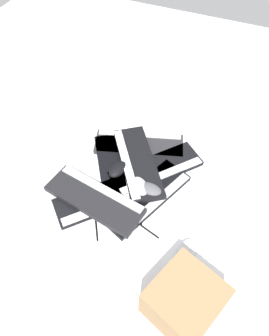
% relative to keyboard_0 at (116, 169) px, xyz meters
% --- Properties ---
extents(ground_plane, '(3.20, 3.20, 0.00)m').
position_rel_keyboard_0_xyz_m(ground_plane, '(-0.08, -0.03, -0.01)').
color(ground_plane, silver).
extents(keyboard_0, '(0.37, 0.45, 0.03)m').
position_rel_keyboard_0_xyz_m(keyboard_0, '(0.00, 0.00, 0.00)').
color(keyboard_0, black).
rests_on(keyboard_0, ground).
extents(keyboard_1, '(0.41, 0.42, 0.03)m').
position_rel_keyboard_0_xyz_m(keyboard_1, '(-0.02, 0.16, 0.00)').
color(keyboard_1, black).
rests_on(keyboard_1, ground).
extents(keyboard_2, '(0.30, 0.46, 0.03)m').
position_rel_keyboard_0_xyz_m(keyboard_2, '(-0.19, 0.09, 0.00)').
color(keyboard_2, black).
rests_on(keyboard_2, ground).
extents(keyboard_3, '(0.40, 0.43, 0.03)m').
position_rel_keyboard_0_xyz_m(keyboard_3, '(-0.18, -0.07, 0.00)').
color(keyboard_3, black).
rests_on(keyboard_3, ground).
extents(keyboard_4, '(0.46, 0.28, 0.03)m').
position_rel_keyboard_0_xyz_m(keyboard_4, '(-0.04, -0.19, 0.00)').
color(keyboard_4, '#232326').
rests_on(keyboard_4, ground).
extents(keyboard_5, '(0.46, 0.22, 0.03)m').
position_rel_keyboard_0_xyz_m(keyboard_5, '(0.00, 0.20, 0.03)').
color(keyboard_5, black).
rests_on(keyboard_5, keyboard_1).
extents(keyboard_6, '(0.38, 0.44, 0.03)m').
position_rel_keyboard_0_xyz_m(keyboard_6, '(-0.09, -0.05, 0.03)').
color(keyboard_6, black).
rests_on(keyboard_6, keyboard_3).
extents(mouse_0, '(0.12, 0.13, 0.04)m').
position_rel_keyboard_0_xyz_m(mouse_0, '(-0.15, 0.07, 0.04)').
color(mouse_0, '#B7B7BC').
rests_on(mouse_0, keyboard_2).
extents(mouse_1, '(0.07, 0.11, 0.04)m').
position_rel_keyboard_0_xyz_m(mouse_1, '(-0.43, 0.27, 0.01)').
color(mouse_1, '#B7B7BC').
rests_on(mouse_1, ground).
extents(mouse_2, '(0.11, 0.07, 0.04)m').
position_rel_keyboard_0_xyz_m(mouse_2, '(-0.20, 0.07, 0.04)').
color(mouse_2, '#4C4C51').
rests_on(mouse_2, keyboard_2).
extents(mouse_3, '(0.09, 0.12, 0.04)m').
position_rel_keyboard_0_xyz_m(mouse_3, '(-0.02, 0.02, 0.04)').
color(mouse_3, black).
rests_on(mouse_3, keyboard_0).
extents(cable_0, '(0.30, 0.24, 0.01)m').
position_rel_keyboard_0_xyz_m(cable_0, '(-0.12, 0.21, -0.01)').
color(cable_0, black).
rests_on(cable_0, ground).
extents(cardboard_box, '(0.28, 0.29, 0.16)m').
position_rel_keyboard_0_xyz_m(cardboard_box, '(-0.48, 0.47, 0.07)').
color(cardboard_box, olive).
rests_on(cardboard_box, ground).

